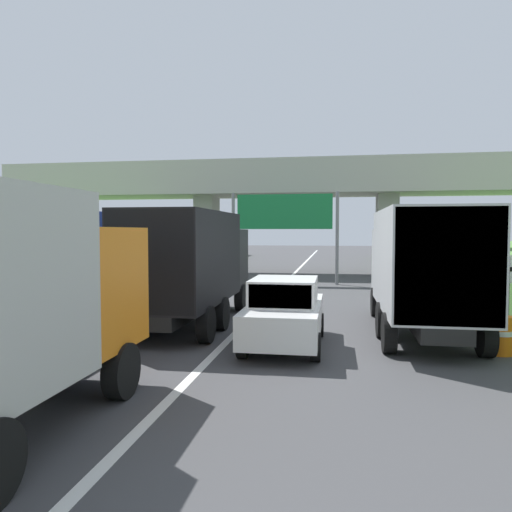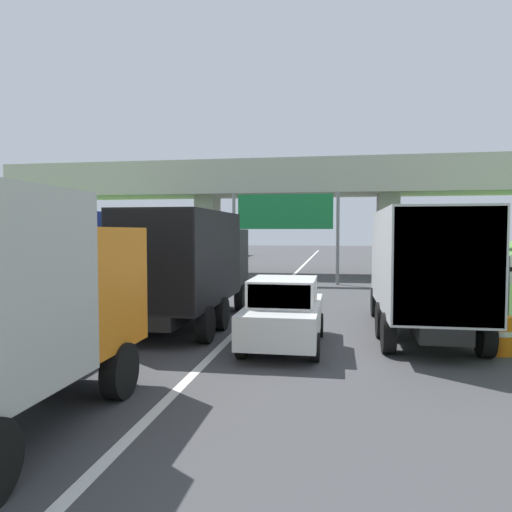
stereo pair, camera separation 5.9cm
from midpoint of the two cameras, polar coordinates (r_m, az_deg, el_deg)
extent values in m
cube|color=white|center=(25.89, 3.31, -3.44)|extent=(0.20, 96.18, 0.01)
cube|color=#ADA89E|center=(32.85, 4.70, 8.11)|extent=(40.00, 4.80, 1.10)
cube|color=#ADA89E|center=(30.78, 4.35, 10.53)|extent=(40.00, 0.36, 1.10)
cube|color=#ADA89E|center=(35.17, 5.02, 9.57)|extent=(40.00, 0.36, 1.10)
cube|color=#9F9A91|center=(33.79, -5.66, 2.54)|extent=(1.30, 2.20, 5.30)
cube|color=#9F9A91|center=(32.76, 15.33, 2.43)|extent=(1.30, 2.20, 5.30)
cylinder|color=slate|center=(26.88, -2.56, 2.13)|extent=(0.18, 0.18, 5.00)
cylinder|color=slate|center=(26.27, 9.69, 2.07)|extent=(0.18, 0.18, 5.00)
cube|color=#167238|center=(26.44, 3.50, 5.25)|extent=(5.20, 0.12, 1.90)
cube|color=white|center=(26.43, 3.50, 5.25)|extent=(4.89, 0.01, 1.67)
cylinder|color=slate|center=(14.78, 27.69, -4.29)|extent=(0.08, 0.08, 2.20)
cube|color=white|center=(14.70, 27.78, -1.39)|extent=(0.60, 0.03, 0.76)
cube|color=black|center=(14.68, 27.80, -1.40)|extent=(0.50, 0.01, 0.12)
cube|color=black|center=(15.20, -7.25, -5.46)|extent=(1.10, 7.30, 0.36)
cube|color=black|center=(17.57, -4.82, -0.28)|extent=(2.10, 2.10, 2.10)
cube|color=#2D3842|center=(18.54, -4.04, 0.82)|extent=(1.89, 0.06, 0.90)
cube|color=black|center=(14.05, -8.53, -0.09)|extent=(2.30, 5.20, 2.60)
cube|color=black|center=(11.63, -12.49, -0.74)|extent=(2.21, 0.04, 2.50)
cylinder|color=black|center=(17.97, -7.81, -4.75)|extent=(0.30, 0.96, 0.96)
cylinder|color=black|center=(17.49, -1.71, -4.93)|extent=(0.30, 0.96, 0.96)
cylinder|color=black|center=(13.31, -14.84, -7.52)|extent=(0.30, 0.96, 0.96)
cylinder|color=black|center=(12.59, -5.84, -8.04)|extent=(0.30, 0.96, 0.96)
cylinder|color=black|center=(14.84, -12.12, -6.41)|extent=(0.30, 0.96, 0.96)
cylinder|color=black|center=(14.20, -4.01, -6.78)|extent=(0.30, 0.96, 0.96)
cube|color=orange|center=(9.01, -21.31, -3.53)|extent=(2.10, 2.10, 2.10)
cube|color=#2D3842|center=(9.87, -18.30, -1.18)|extent=(1.89, 0.06, 0.90)
cylinder|color=black|center=(9.79, -26.13, -11.52)|extent=(0.30, 0.96, 0.96)
cylinder|color=black|center=(8.82, -15.58, -12.90)|extent=(0.30, 0.96, 0.96)
cube|color=black|center=(15.81, -20.21, -5.29)|extent=(1.10, 7.30, 0.36)
cube|color=#233D9E|center=(17.99, -16.16, -0.31)|extent=(2.10, 2.10, 2.10)
cube|color=#2D3842|center=(18.89, -14.83, 0.77)|extent=(1.89, 0.06, 0.90)
cube|color=#233D9E|center=(14.78, -22.33, -0.13)|extent=(2.30, 5.20, 2.60)
cylinder|color=black|center=(18.56, -18.80, -4.63)|extent=(0.30, 0.96, 0.96)
cylinder|color=black|center=(17.72, -13.26, -4.90)|extent=(0.30, 0.96, 0.96)
cylinder|color=black|center=(13.20, -21.52, -7.72)|extent=(0.30, 0.96, 0.96)
cylinder|color=black|center=(15.75, -25.03, -6.08)|extent=(0.30, 0.96, 0.96)
cylinder|color=black|center=(14.65, -18.08, -6.61)|extent=(0.30, 0.96, 0.96)
cube|color=black|center=(14.44, 18.74, -6.03)|extent=(1.10, 7.30, 0.36)
cube|color=#B2B5B7|center=(16.87, 17.41, -0.54)|extent=(2.10, 2.10, 2.10)
cube|color=#2D3842|center=(17.87, 16.98, 0.62)|extent=(1.89, 0.06, 0.90)
cube|color=#B2B5B7|center=(13.26, 19.56, -0.40)|extent=(2.30, 5.20, 2.60)
cube|color=gray|center=(10.73, 21.94, -1.19)|extent=(2.21, 0.04, 2.50)
cylinder|color=black|center=(16.91, 14.06, -5.29)|extent=(0.30, 0.96, 0.96)
cylinder|color=black|center=(17.17, 20.56, -5.26)|extent=(0.30, 0.96, 0.96)
cylinder|color=black|center=(11.91, 15.49, -8.76)|extent=(0.30, 0.96, 0.96)
cylinder|color=black|center=(12.32, 25.56, -8.55)|extent=(0.30, 0.96, 0.96)
cylinder|color=black|center=(13.57, 14.76, -7.32)|extent=(0.30, 0.96, 0.96)
cylinder|color=black|center=(13.92, 23.63, -7.21)|extent=(0.30, 0.96, 0.96)
cube|color=silver|center=(12.13, 3.47, -7.39)|extent=(1.76, 4.10, 0.76)
cube|color=silver|center=(11.87, 3.40, -4.19)|extent=(1.56, 1.90, 0.64)
cube|color=#2D3842|center=(10.97, 2.88, -4.78)|extent=(1.44, 0.06, 0.54)
cylinder|color=black|center=(13.54, 0.56, -7.93)|extent=(0.22, 0.64, 0.64)
cylinder|color=black|center=(13.39, 7.58, -8.08)|extent=(0.22, 0.64, 0.64)
cylinder|color=black|center=(11.09, -1.54, -10.37)|extent=(0.22, 0.64, 0.64)
cylinder|color=black|center=(10.91, 7.10, -10.62)|extent=(0.22, 0.64, 0.64)
cylinder|color=orange|center=(12.73, 26.96, -8.36)|extent=(0.56, 0.56, 0.90)
cylinder|color=white|center=(12.71, 26.97, -8.04)|extent=(0.57, 0.57, 0.12)
cylinder|color=orange|center=(17.13, 22.56, -5.42)|extent=(0.56, 0.56, 0.90)
cylinder|color=white|center=(17.12, 22.57, -5.18)|extent=(0.57, 0.57, 0.12)
cylinder|color=orange|center=(21.58, 19.46, -3.68)|extent=(0.56, 0.56, 0.90)
cylinder|color=white|center=(21.57, 19.46, -3.49)|extent=(0.57, 0.57, 0.12)
camera|label=1|loc=(0.03, -89.90, 0.01)|focal=33.88mm
camera|label=2|loc=(0.03, 90.10, -0.01)|focal=33.88mm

